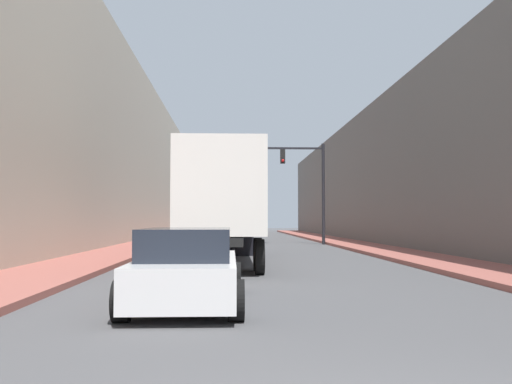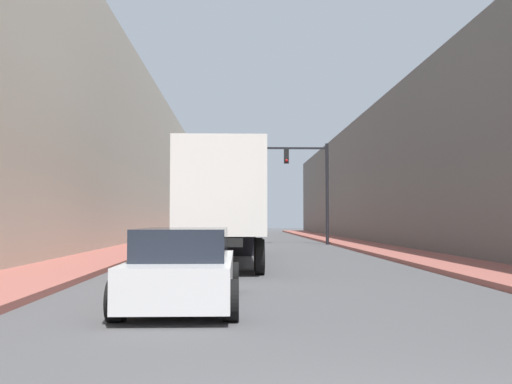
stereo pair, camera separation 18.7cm
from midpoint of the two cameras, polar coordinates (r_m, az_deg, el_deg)
sidewalk_right at (r=34.28m, az=9.64°, el=-5.20°), size 2.73×80.00×0.15m
sidewalk_left at (r=33.92m, az=-11.22°, el=-5.21°), size 2.73×80.00×0.15m
building_right at (r=35.54m, az=16.49°, el=1.92°), size 6.00×80.00×8.77m
building_left at (r=35.12m, az=-18.21°, el=4.98°), size 6.00×80.00×12.40m
semi_truck at (r=21.06m, az=-3.60°, el=-1.15°), size 2.54×12.33×3.81m
sedan_car at (r=10.54m, az=-7.33°, el=-7.56°), size 1.98×4.76×1.39m
traffic_signal_gantry at (r=35.67m, az=3.57°, el=1.87°), size 7.74×0.35×6.31m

